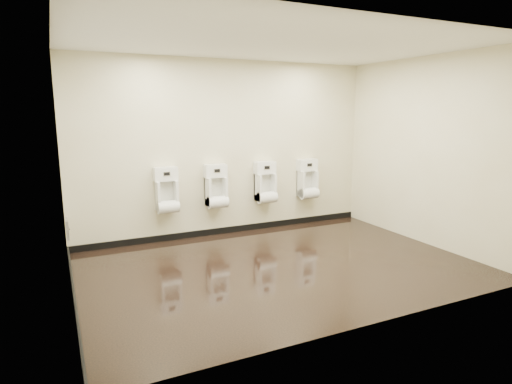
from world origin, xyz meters
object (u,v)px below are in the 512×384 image
(urinal_0, at_px, (167,194))
(urinal_2, at_px, (266,185))
(urinal_1, at_px, (216,190))
(urinal_3, at_px, (308,182))
(access_panel, at_px, (67,229))

(urinal_0, relative_size, urinal_2, 1.00)
(urinal_1, bearing_deg, urinal_0, 180.00)
(urinal_0, relative_size, urinal_1, 1.00)
(urinal_1, distance_m, urinal_3, 1.71)
(urinal_0, height_order, urinal_2, same)
(urinal_2, bearing_deg, urinal_3, 0.00)
(urinal_0, bearing_deg, urinal_1, 0.00)
(urinal_0, xyz_separation_m, urinal_3, (2.50, 0.00, 0.00))
(access_panel, relative_size, urinal_3, 0.37)
(access_panel, xyz_separation_m, urinal_0, (1.42, 0.43, 0.27))
(access_panel, distance_m, urinal_0, 1.51)
(urinal_0, distance_m, urinal_3, 2.50)
(urinal_0, distance_m, urinal_1, 0.80)
(urinal_1, height_order, urinal_3, same)
(access_panel, relative_size, urinal_0, 0.37)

